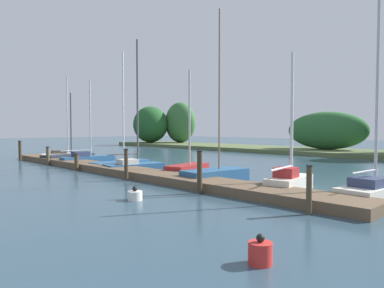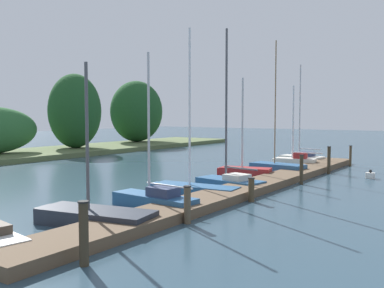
{
  "view_description": "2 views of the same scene",
  "coord_description": "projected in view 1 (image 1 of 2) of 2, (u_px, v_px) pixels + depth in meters",
  "views": [
    {
      "loc": [
        16.67,
        1.69,
        2.43
      ],
      "look_at": [
        2.84,
        15.01,
        1.6
      ],
      "focal_mm": 33.1,
      "sensor_mm": 36.0,
      "label": 1
    },
    {
      "loc": [
        -18.5,
        3.14,
        3.53
      ],
      "look_at": [
        -3.55,
        13.39,
        2.29
      ],
      "focal_mm": 41.03,
      "sensor_mm": 36.0,
      "label": 2
    }
  ],
  "objects": [
    {
      "name": "mooring_piling_5",
      "position": [
        309.0,
        190.0,
        9.99
      ],
      "size": [
        0.18,
        0.18,
        1.41
      ],
      "color": "#4C3D28",
      "rests_on": "ground"
    },
    {
      "name": "sailboat_6",
      "position": [
        218.0,
        174.0,
        16.24
      ],
      "size": [
        1.62,
        3.5,
        7.86
      ],
      "rotation": [
        0.0,
        0.0,
        1.46
      ],
      "color": "#285684",
      "rests_on": "ground"
    },
    {
      "name": "sailboat_2",
      "position": [
        88.0,
        158.0,
        24.59
      ],
      "size": [
        1.26,
        3.85,
        5.8
      ],
      "rotation": [
        0.0,
        0.0,
        1.5
      ],
      "color": "#285684",
      "rests_on": "ground"
    },
    {
      "name": "sailboat_0",
      "position": [
        66.0,
        154.0,
        29.65
      ],
      "size": [
        1.48,
        4.02,
        6.81
      ],
      "rotation": [
        0.0,
        0.0,
        1.41
      ],
      "color": "white",
      "rests_on": "ground"
    },
    {
      "name": "mooring_piling_2",
      "position": [
        76.0,
        162.0,
        20.54
      ],
      "size": [
        0.28,
        0.28,
        0.98
      ],
      "color": "#4C3D28",
      "rests_on": "ground"
    },
    {
      "name": "sailboat_8",
      "position": [
        373.0,
        188.0,
        12.19
      ],
      "size": [
        1.53,
        3.33,
        7.09
      ],
      "rotation": [
        0.0,
        0.0,
        1.48
      ],
      "color": "silver",
      "rests_on": "ground"
    },
    {
      "name": "sailboat_3",
      "position": [
        122.0,
        162.0,
        22.53
      ],
      "size": [
        1.49,
        4.27,
        7.28
      ],
      "rotation": [
        0.0,
        0.0,
        1.67
      ],
      "color": "#285684",
      "rests_on": "ground"
    },
    {
      "name": "mooring_piling_0",
      "position": [
        20.0,
        151.0,
        26.83
      ],
      "size": [
        0.26,
        0.26,
        1.53
      ],
      "color": "#3D3323",
      "rests_on": "ground"
    },
    {
      "name": "far_shore",
      "position": [
        315.0,
        126.0,
        35.47
      ],
      "size": [
        58.78,
        8.09,
        7.24
      ],
      "color": "#56663D",
      "rests_on": "ground"
    },
    {
      "name": "sailboat_5",
      "position": [
        189.0,
        168.0,
        18.71
      ],
      "size": [
        1.69,
        3.08,
        5.52
      ],
      "rotation": [
        0.0,
        0.0,
        1.81
      ],
      "color": "maroon",
      "rests_on": "ground"
    },
    {
      "name": "channel_buoy_1",
      "position": [
        260.0,
        253.0,
        6.34
      ],
      "size": [
        0.44,
        0.44,
        0.55
      ],
      "color": "red",
      "rests_on": "ground"
    },
    {
      "name": "dock_pier",
      "position": [
        119.0,
        170.0,
        19.37
      ],
      "size": [
        26.74,
        1.8,
        0.35
      ],
      "color": "brown",
      "rests_on": "ground"
    },
    {
      "name": "sailboat_4",
      "position": [
        135.0,
        164.0,
        20.49
      ],
      "size": [
        1.81,
        3.68,
        7.55
      ],
      "rotation": [
        0.0,
        0.0,
        1.42
      ],
      "color": "#285684",
      "rests_on": "ground"
    },
    {
      "name": "mooring_piling_4",
      "position": [
        200.0,
        172.0,
        13.25
      ],
      "size": [
        0.22,
        0.22,
        1.62
      ],
      "color": "#3D3323",
      "rests_on": "ground"
    },
    {
      "name": "mooring_piling_1",
      "position": [
        48.0,
        156.0,
        23.73
      ],
      "size": [
        0.26,
        0.26,
        1.23
      ],
      "color": "brown",
      "rests_on": "ground"
    },
    {
      "name": "mooring_piling_3",
      "position": [
        126.0,
        164.0,
        16.62
      ],
      "size": [
        0.21,
        0.21,
        1.5
      ],
      "color": "#3D3323",
      "rests_on": "ground"
    },
    {
      "name": "sailboat_7",
      "position": [
        290.0,
        180.0,
        13.82
      ],
      "size": [
        1.43,
        3.28,
        5.4
      ],
      "rotation": [
        0.0,
        0.0,
        1.74
      ],
      "color": "silver",
      "rests_on": "ground"
    },
    {
      "name": "sailboat_1",
      "position": [
        70.0,
        157.0,
        26.78
      ],
      "size": [
        2.11,
        4.22,
        5.15
      ],
      "rotation": [
        0.0,
        0.0,
        1.77
      ],
      "color": "#232833",
      "rests_on": "ground"
    },
    {
      "name": "channel_buoy_0",
      "position": [
        135.0,
        195.0,
        12.01
      ],
      "size": [
        0.5,
        0.5,
        0.49
      ],
      "color": "white",
      "rests_on": "ground"
    }
  ]
}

